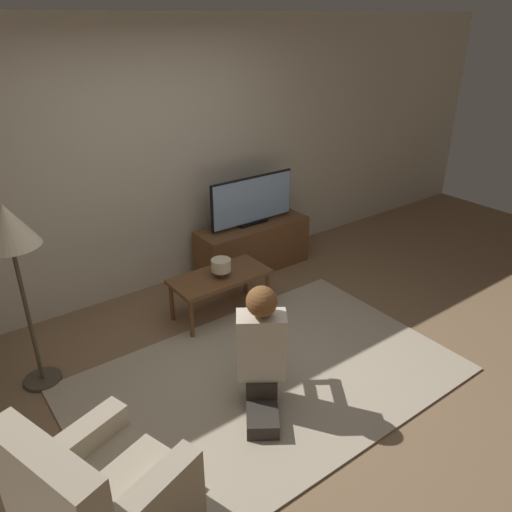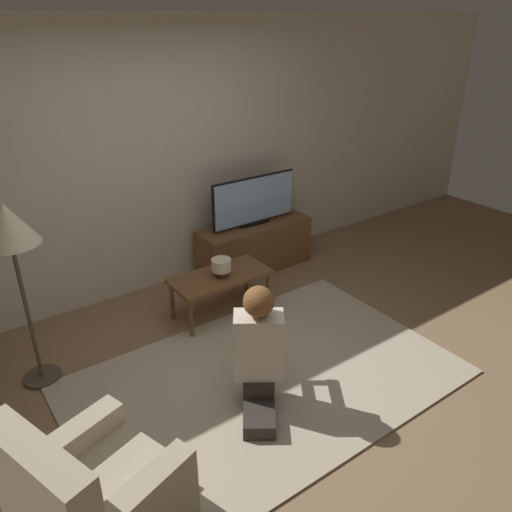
% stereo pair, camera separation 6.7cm
% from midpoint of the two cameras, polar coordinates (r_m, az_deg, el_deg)
% --- Properties ---
extents(ground_plane, '(10.00, 10.00, 0.00)m').
position_cam_midpoint_polar(ground_plane, '(4.01, 1.62, -13.96)').
color(ground_plane, '#896B4C').
extents(wall_back, '(10.00, 0.06, 2.60)m').
position_cam_midpoint_polar(wall_back, '(4.92, -12.09, 10.38)').
color(wall_back, beige).
rests_on(wall_back, ground_plane).
extents(rug, '(2.92, 1.87, 0.02)m').
position_cam_midpoint_polar(rug, '(4.01, 1.62, -13.87)').
color(rug, '#BCAD93').
rests_on(rug, ground_plane).
extents(tv_stand, '(1.27, 0.43, 0.53)m').
position_cam_midpoint_polar(tv_stand, '(5.49, 0.16, 1.10)').
color(tv_stand, brown).
rests_on(tv_stand, ground_plane).
extents(tv, '(1.02, 0.08, 0.53)m').
position_cam_midpoint_polar(tv, '(5.29, 0.15, 6.36)').
color(tv, black).
rests_on(tv, tv_stand).
extents(coffee_table, '(0.91, 0.44, 0.42)m').
position_cam_midpoint_polar(coffee_table, '(4.61, -3.69, -2.68)').
color(coffee_table, brown).
rests_on(coffee_table, ground_plane).
extents(floor_lamp, '(0.40, 0.40, 1.46)m').
position_cam_midpoint_polar(floor_lamp, '(3.75, -25.94, 2.29)').
color(floor_lamp, '#4C4233').
rests_on(floor_lamp, ground_plane).
extents(armchair, '(0.91, 0.91, 0.86)m').
position_cam_midpoint_polar(armchair, '(3.02, -17.20, -25.17)').
color(armchair, '#B7A88E').
rests_on(armchair, ground_plane).
extents(person_kneeling, '(0.65, 0.79, 0.96)m').
position_cam_midpoint_polar(person_kneeling, '(3.49, 0.86, -10.39)').
color(person_kneeling, '#332D28').
rests_on(person_kneeling, rug).
extents(table_lamp, '(0.18, 0.18, 0.17)m').
position_cam_midpoint_polar(table_lamp, '(4.52, -3.56, -1.15)').
color(table_lamp, '#4C3823').
rests_on(table_lamp, coffee_table).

